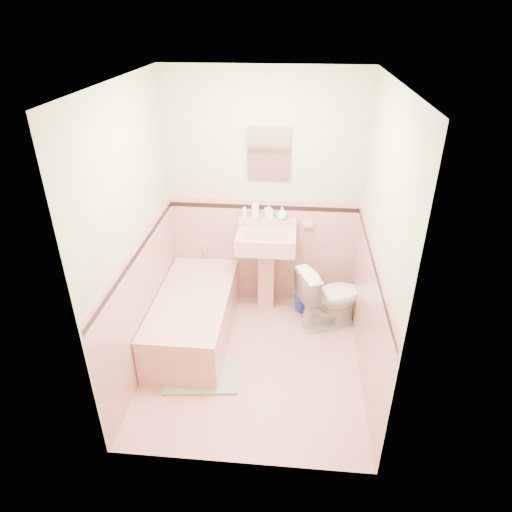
# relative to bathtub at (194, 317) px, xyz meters

# --- Properties ---
(floor) EXTENTS (2.20, 2.20, 0.00)m
(floor) POSITION_rel_bathtub_xyz_m (0.63, -0.33, -0.23)
(floor) COLOR #D5948B
(floor) RESTS_ON ground
(ceiling) EXTENTS (2.20, 2.20, 0.00)m
(ceiling) POSITION_rel_bathtub_xyz_m (0.63, -0.33, 2.27)
(ceiling) COLOR white
(ceiling) RESTS_ON ground
(wall_back) EXTENTS (2.50, 0.00, 2.50)m
(wall_back) POSITION_rel_bathtub_xyz_m (0.63, 0.77, 1.02)
(wall_back) COLOR beige
(wall_back) RESTS_ON ground
(wall_front) EXTENTS (2.50, 0.00, 2.50)m
(wall_front) POSITION_rel_bathtub_xyz_m (0.63, -1.43, 1.02)
(wall_front) COLOR beige
(wall_front) RESTS_ON ground
(wall_left) EXTENTS (0.00, 2.50, 2.50)m
(wall_left) POSITION_rel_bathtub_xyz_m (-0.37, -0.33, 1.02)
(wall_left) COLOR beige
(wall_left) RESTS_ON ground
(wall_right) EXTENTS (0.00, 2.50, 2.50)m
(wall_right) POSITION_rel_bathtub_xyz_m (1.63, -0.33, 1.02)
(wall_right) COLOR beige
(wall_right) RESTS_ON ground
(wainscot_back) EXTENTS (2.00, 0.00, 2.00)m
(wainscot_back) POSITION_rel_bathtub_xyz_m (0.63, 0.76, 0.38)
(wainscot_back) COLOR #D89991
(wainscot_back) RESTS_ON ground
(wainscot_front) EXTENTS (2.00, 0.00, 2.00)m
(wainscot_front) POSITION_rel_bathtub_xyz_m (0.63, -1.42, 0.38)
(wainscot_front) COLOR #D89991
(wainscot_front) RESTS_ON ground
(wainscot_left) EXTENTS (0.00, 2.20, 2.20)m
(wainscot_left) POSITION_rel_bathtub_xyz_m (-0.36, -0.33, 0.38)
(wainscot_left) COLOR #D89991
(wainscot_left) RESTS_ON ground
(wainscot_right) EXTENTS (0.00, 2.20, 2.20)m
(wainscot_right) POSITION_rel_bathtub_xyz_m (1.62, -0.33, 0.38)
(wainscot_right) COLOR #D89991
(wainscot_right) RESTS_ON ground
(accent_back) EXTENTS (2.00, 0.00, 2.00)m
(accent_back) POSITION_rel_bathtub_xyz_m (0.63, 0.75, 0.90)
(accent_back) COLOR black
(accent_back) RESTS_ON ground
(accent_front) EXTENTS (2.00, 0.00, 2.00)m
(accent_front) POSITION_rel_bathtub_xyz_m (0.63, -1.41, 0.90)
(accent_front) COLOR black
(accent_front) RESTS_ON ground
(accent_left) EXTENTS (0.00, 2.20, 2.20)m
(accent_left) POSITION_rel_bathtub_xyz_m (-0.35, -0.33, 0.89)
(accent_left) COLOR black
(accent_left) RESTS_ON ground
(accent_right) EXTENTS (0.00, 2.20, 2.20)m
(accent_right) POSITION_rel_bathtub_xyz_m (1.61, -0.33, 0.89)
(accent_right) COLOR black
(accent_right) RESTS_ON ground
(cap_back) EXTENTS (2.00, 0.00, 2.00)m
(cap_back) POSITION_rel_bathtub_xyz_m (0.63, 0.75, 0.99)
(cap_back) COLOR #D59591
(cap_back) RESTS_ON ground
(cap_front) EXTENTS (2.00, 0.00, 2.00)m
(cap_front) POSITION_rel_bathtub_xyz_m (0.63, -1.41, 0.99)
(cap_front) COLOR #D59591
(cap_front) RESTS_ON ground
(cap_left) EXTENTS (0.00, 2.20, 2.20)m
(cap_left) POSITION_rel_bathtub_xyz_m (-0.35, -0.33, 1.00)
(cap_left) COLOR #D59591
(cap_left) RESTS_ON ground
(cap_right) EXTENTS (0.00, 2.20, 2.20)m
(cap_right) POSITION_rel_bathtub_xyz_m (1.61, -0.33, 1.00)
(cap_right) COLOR #D59591
(cap_right) RESTS_ON ground
(bathtub) EXTENTS (0.70, 1.50, 0.45)m
(bathtub) POSITION_rel_bathtub_xyz_m (0.00, 0.00, 0.00)
(bathtub) COLOR #D0948B
(bathtub) RESTS_ON floor
(tub_faucet) EXTENTS (0.04, 0.12, 0.04)m
(tub_faucet) POSITION_rel_bathtub_xyz_m (0.00, 0.72, 0.41)
(tub_faucet) COLOR silver
(tub_faucet) RESTS_ON wall_back
(sink) EXTENTS (0.60, 0.49, 0.94)m
(sink) POSITION_rel_bathtub_xyz_m (0.68, 0.53, 0.25)
(sink) COLOR #D0948B
(sink) RESTS_ON floor
(sink_faucet) EXTENTS (0.02, 0.02, 0.10)m
(sink_faucet) POSITION_rel_bathtub_xyz_m (0.68, 0.67, 0.72)
(sink_faucet) COLOR silver
(sink_faucet) RESTS_ON sink
(medicine_cabinet) EXTENTS (0.40, 0.04, 0.50)m
(medicine_cabinet) POSITION_rel_bathtub_xyz_m (0.68, 0.74, 1.47)
(medicine_cabinet) COLOR white
(medicine_cabinet) RESTS_ON wall_back
(soap_dish) EXTENTS (0.11, 0.06, 0.04)m
(soap_dish) POSITION_rel_bathtub_xyz_m (1.10, 0.73, 0.72)
(soap_dish) COLOR #D0948B
(soap_dish) RESTS_ON wall_back
(soap_bottle_left) EXTENTS (0.10, 0.10, 0.23)m
(soap_bottle_left) POSITION_rel_bathtub_xyz_m (0.55, 0.71, 0.90)
(soap_bottle_left) COLOR #B2B2B2
(soap_bottle_left) RESTS_ON sink
(soap_bottle_mid) EXTENTS (0.10, 0.10, 0.17)m
(soap_bottle_mid) POSITION_rel_bathtub_xyz_m (0.69, 0.71, 0.87)
(soap_bottle_mid) COLOR #B2B2B2
(soap_bottle_mid) RESTS_ON sink
(soap_bottle_right) EXTENTS (0.12, 0.12, 0.14)m
(soap_bottle_right) POSITION_rel_bathtub_xyz_m (0.83, 0.71, 0.85)
(soap_bottle_right) COLOR #B2B2B2
(soap_bottle_right) RESTS_ON sink
(tube) EXTENTS (0.05, 0.05, 0.12)m
(tube) POSITION_rel_bathtub_xyz_m (0.44, 0.71, 0.84)
(tube) COLOR white
(tube) RESTS_ON sink
(toilet) EXTENTS (0.77, 0.62, 0.69)m
(toilet) POSITION_rel_bathtub_xyz_m (1.35, 0.32, 0.12)
(toilet) COLOR white
(toilet) RESTS_ON floor
(bucket) EXTENTS (0.29, 0.29, 0.22)m
(bucket) POSITION_rel_bathtub_xyz_m (1.09, 0.56, -0.11)
(bucket) COLOR #162B9E
(bucket) RESTS_ON floor
(bath_mat) EXTENTS (0.70, 0.51, 0.03)m
(bath_mat) POSITION_rel_bathtub_xyz_m (0.19, -0.59, -0.21)
(bath_mat) COLOR gray
(bath_mat) RESTS_ON floor
(shoe) EXTENTS (0.15, 0.08, 0.06)m
(shoe) POSITION_rel_bathtub_xyz_m (0.27, -0.61, -0.17)
(shoe) COLOR #BF1E59
(shoe) RESTS_ON bath_mat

